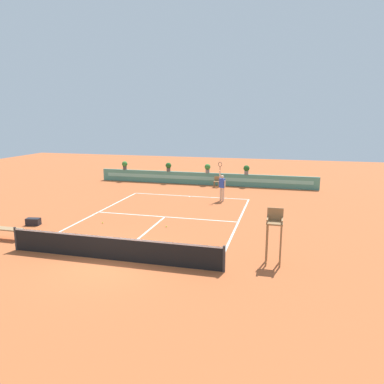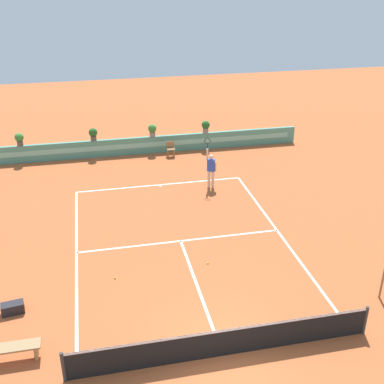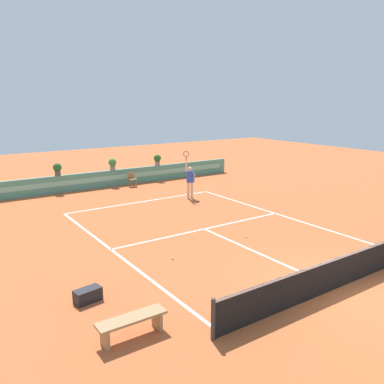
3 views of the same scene
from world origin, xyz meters
name	(u,v)px [view 3 (image 3 of 3)]	position (x,y,z in m)	size (l,w,h in m)	color
ground_plane	(210,232)	(0.00, 6.00, 0.00)	(60.00, 60.00, 0.00)	#B2562D
court_lines	(200,227)	(0.00, 6.72, 0.00)	(8.32, 11.94, 0.01)	white
net	(338,271)	(0.00, 0.00, 0.51)	(8.92, 0.10, 1.00)	#333333
back_wall_barrier	(109,179)	(0.00, 16.39, 0.50)	(18.00, 0.21, 1.00)	#4C8E7A
ball_kid_chair	(132,179)	(1.20, 15.66, 0.48)	(0.44, 0.44, 0.85)	olive
bench_courtside	(132,322)	(-5.85, 1.08, 0.38)	(1.60, 0.44, 0.51)	#99754C
gear_bag	(88,295)	(-6.09, 3.23, 0.18)	(0.70, 0.36, 0.36)	black
tennis_player	(190,180)	(2.41, 11.05, 1.05)	(0.56, 0.36, 2.58)	beige
tennis_ball_near_baseline	(246,237)	(0.68, 4.60, 0.03)	(0.07, 0.07, 0.07)	#CCE033
tennis_ball_mid_court	(172,259)	(-2.77, 4.39, 0.03)	(0.07, 0.07, 0.07)	#CCE033
potted_plant_right	(157,159)	(3.43, 16.39, 1.41)	(0.48, 0.48, 0.72)	gray
potted_plant_centre	(112,163)	(0.29, 16.39, 1.41)	(0.48, 0.48, 0.72)	gray
potted_plant_left	(57,169)	(-3.04, 16.39, 1.41)	(0.48, 0.48, 0.72)	#514C47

